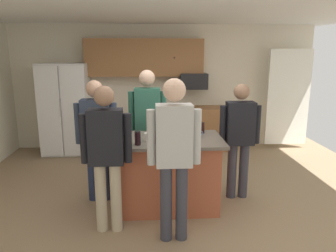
% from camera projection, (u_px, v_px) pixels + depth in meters
% --- Properties ---
extents(floor, '(7.04, 7.04, 0.00)m').
position_uv_depth(floor, '(173.00, 201.00, 4.54)').
color(floor, '#937A5B').
rests_on(floor, ground).
extents(ceiling, '(7.04, 7.04, 0.00)m').
position_uv_depth(ceiling, '(174.00, 6.00, 3.95)').
color(ceiling, white).
extents(back_wall, '(6.40, 0.10, 2.60)m').
position_uv_depth(back_wall, '(164.00, 87.00, 6.97)').
color(back_wall, beige).
rests_on(back_wall, ground).
extents(french_door_window_panel, '(0.90, 0.06, 2.00)m').
position_uv_depth(french_door_window_panel, '(288.00, 98.00, 6.78)').
color(french_door_window_panel, white).
rests_on(french_door_window_panel, ground).
extents(cabinet_run_upper, '(2.40, 0.38, 0.75)m').
position_uv_depth(cabinet_run_upper, '(144.00, 58.00, 6.61)').
color(cabinet_run_upper, '#936038').
extents(cabinet_run_lower, '(1.80, 0.63, 0.90)m').
position_uv_depth(cabinet_run_lower, '(192.00, 128.00, 6.88)').
color(cabinet_run_lower, '#936038').
rests_on(cabinet_run_lower, ground).
extents(refrigerator, '(0.93, 0.76, 1.83)m').
position_uv_depth(refrigerator, '(66.00, 109.00, 6.53)').
color(refrigerator, white).
rests_on(refrigerator, ground).
extents(microwave_over_range, '(0.56, 0.40, 0.32)m').
position_uv_depth(microwave_over_range, '(193.00, 81.00, 6.68)').
color(microwave_over_range, black).
extents(kitchen_island, '(1.38, 0.86, 0.95)m').
position_uv_depth(kitchen_island, '(169.00, 173.00, 4.29)').
color(kitchen_island, '#AD5638').
rests_on(kitchen_island, ground).
extents(person_guest_by_door, '(0.57, 0.22, 1.69)m').
position_uv_depth(person_guest_by_door, '(97.00, 133.00, 4.38)').
color(person_guest_by_door, '#232D4C').
rests_on(person_guest_by_door, ground).
extents(person_elder_center, '(0.57, 0.22, 1.63)m').
position_uv_depth(person_elder_center, '(240.00, 134.00, 4.47)').
color(person_elder_center, '#383842').
rests_on(person_elder_center, ground).
extents(person_host_foreground, '(0.57, 0.24, 1.79)m').
position_uv_depth(person_host_foreground, '(174.00, 150.00, 3.40)').
color(person_host_foreground, '#383842').
rests_on(person_host_foreground, ground).
extents(person_guest_right, '(0.57, 0.22, 1.70)m').
position_uv_depth(person_guest_right, '(106.00, 150.00, 3.60)').
color(person_guest_right, tan).
rests_on(person_guest_right, ground).
extents(person_guest_left, '(0.57, 0.24, 1.79)m').
position_uv_depth(person_guest_left, '(148.00, 120.00, 4.87)').
color(person_guest_left, '#4C5166').
rests_on(person_guest_left, ground).
extents(mug_blue_stoneware, '(0.12, 0.08, 0.10)m').
position_uv_depth(mug_blue_stoneware, '(197.00, 133.00, 4.24)').
color(mug_blue_stoneware, '#4C6B99').
rests_on(mug_blue_stoneware, kitchen_island).
extents(glass_dark_ale, '(0.07, 0.07, 0.16)m').
position_uv_depth(glass_dark_ale, '(180.00, 128.00, 4.41)').
color(glass_dark_ale, black).
rests_on(glass_dark_ale, kitchen_island).
extents(mug_ceramic_white, '(0.12, 0.08, 0.10)m').
position_uv_depth(mug_ceramic_white, '(147.00, 137.00, 4.07)').
color(mug_ceramic_white, white).
rests_on(mug_ceramic_white, kitchen_island).
extents(glass_short_whisky, '(0.07, 0.07, 0.15)m').
position_uv_depth(glass_short_whisky, '(202.00, 128.00, 4.44)').
color(glass_short_whisky, black).
rests_on(glass_short_whisky, kitchen_island).
extents(tumbler_amber, '(0.07, 0.07, 0.16)m').
position_uv_depth(tumbler_amber, '(157.00, 137.00, 3.93)').
color(tumbler_amber, black).
rests_on(tumbler_amber, kitchen_island).
extents(glass_stout_tall, '(0.07, 0.07, 0.17)m').
position_uv_depth(glass_stout_tall, '(138.00, 138.00, 3.88)').
color(glass_stout_tall, black).
rests_on(glass_stout_tall, kitchen_island).
extents(glass_pilsner, '(0.07, 0.07, 0.16)m').
position_uv_depth(glass_pilsner, '(190.00, 128.00, 4.41)').
color(glass_pilsner, black).
rests_on(glass_pilsner, kitchen_island).
extents(serving_tray, '(0.44, 0.30, 0.04)m').
position_uv_depth(serving_tray, '(176.00, 137.00, 4.17)').
color(serving_tray, '#B7B7BC').
rests_on(serving_tray, kitchen_island).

